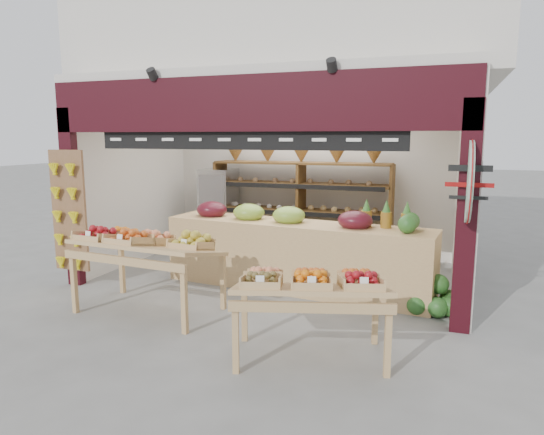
{
  "coord_description": "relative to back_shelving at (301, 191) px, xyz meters",
  "views": [
    {
      "loc": [
        2.49,
        -6.82,
        2.23
      ],
      "look_at": [
        0.13,
        -0.2,
        1.06
      ],
      "focal_mm": 32.0,
      "sensor_mm": 36.0,
      "label": 1
    }
  ],
  "objects": [
    {
      "name": "watermelon_pile",
      "position": [
        2.46,
        -2.27,
        -1.06
      ],
      "size": [
        0.7,
        0.65,
        0.5
      ],
      "color": "#1D4A18",
      "rests_on": "ground"
    },
    {
      "name": "back_shelving",
      "position": [
        0.0,
        0.0,
        0.0
      ],
      "size": [
        3.35,
        0.55,
        2.04
      ],
      "color": "brown",
      "rests_on": "ground"
    },
    {
      "name": "gift_sign",
      "position": [
        2.75,
        -2.94,
        0.51
      ],
      "size": [
        0.04,
        0.93,
        0.92
      ],
      "color": "#B7E7C8",
      "rests_on": "ground"
    },
    {
      "name": "display_table_left",
      "position": [
        -1.13,
        -3.44,
        -0.36
      ],
      "size": [
        1.86,
        1.13,
        1.12
      ],
      "color": "tan",
      "rests_on": "ground"
    },
    {
      "name": "shop_structure",
      "position": [
        0.0,
        -0.18,
        2.68
      ],
      "size": [
        6.36,
        5.12,
        5.4
      ],
      "color": "beige",
      "rests_on": "ground"
    },
    {
      "name": "mid_counter",
      "position": [
        0.47,
        -1.94,
        -0.7
      ],
      "size": [
        4.05,
        1.18,
        1.23
      ],
      "color": "tan",
      "rests_on": "ground"
    },
    {
      "name": "cardboard_stack",
      "position": [
        -1.03,
        -0.9,
        -0.99
      ],
      "size": [
        1.07,
        0.9,
        0.69
      ],
      "color": "beige",
      "rests_on": "ground"
    },
    {
      "name": "display_table_right",
      "position": [
        1.29,
        -4.08,
        -0.46
      ],
      "size": [
        1.73,
        1.26,
        0.99
      ],
      "color": "tan",
      "rests_on": "ground"
    },
    {
      "name": "banana_board",
      "position": [
        -2.73,
        -2.97,
        -0.13
      ],
      "size": [
        0.6,
        0.15,
        1.8
      ],
      "color": "brown",
      "rests_on": "ground"
    },
    {
      "name": "refrigerator",
      "position": [
        -1.69,
        -0.0,
        -0.43
      ],
      "size": [
        0.64,
        0.64,
        1.61
      ],
      "primitive_type": "cube",
      "rotation": [
        0.0,
        0.0,
        -0.02
      ],
      "color": "#B9BDC1",
      "rests_on": "ground"
    },
    {
      "name": "ground",
      "position": [
        0.0,
        -1.79,
        -1.24
      ],
      "size": [
        60.0,
        60.0,
        0.0
      ],
      "primitive_type": "plane",
      "color": "slate",
      "rests_on": "ground"
    }
  ]
}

